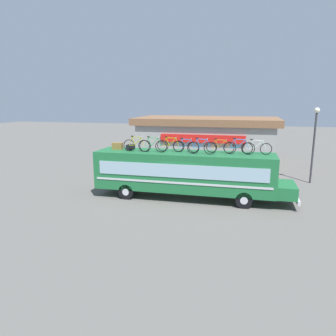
# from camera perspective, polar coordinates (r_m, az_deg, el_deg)

# --- Properties ---
(ground_plane) EXTENTS (120.00, 120.00, 0.00)m
(ground_plane) POSITION_cam_1_polar(r_m,az_deg,el_deg) (20.00, 2.78, -5.41)
(ground_plane) COLOR #605E59
(bus) EXTENTS (12.23, 2.52, 2.91)m
(bus) POSITION_cam_1_polar(r_m,az_deg,el_deg) (19.52, 3.34, -0.68)
(bus) COLOR #1E6B38
(bus) RESTS_ON ground
(luggage_bag_1) EXTENTS (0.67, 0.35, 0.43)m
(luggage_bag_1) POSITION_cam_1_polar(r_m,az_deg,el_deg) (20.75, -9.13, 3.96)
(luggage_bag_1) COLOR olive
(luggage_bag_1) RESTS_ON bus
(luggage_bag_2) EXTENTS (0.44, 0.54, 0.32)m
(luggage_bag_2) POSITION_cam_1_polar(r_m,az_deg,el_deg) (20.55, -6.82, 3.79)
(luggage_bag_2) COLOR black
(luggage_bag_2) RESTS_ON bus
(rooftop_bicycle_1) EXTENTS (1.71, 0.44, 0.98)m
(rooftop_bicycle_1) POSITION_cam_1_polar(r_m,az_deg,el_deg) (19.67, -5.73, 4.16)
(rooftop_bicycle_1) COLOR black
(rooftop_bicycle_1) RESTS_ON bus
(rooftop_bicycle_2) EXTENTS (1.75, 0.44, 0.97)m
(rooftop_bicycle_2) POSITION_cam_1_polar(r_m,az_deg,el_deg) (19.35, -2.75, 4.07)
(rooftop_bicycle_2) COLOR black
(rooftop_bicycle_2) RESTS_ON bus
(rooftop_bicycle_3) EXTENTS (1.73, 0.44, 0.94)m
(rooftop_bicycle_3) POSITION_cam_1_polar(r_m,az_deg,el_deg) (19.49, 0.48, 4.11)
(rooftop_bicycle_3) COLOR black
(rooftop_bicycle_3) RESTS_ON bus
(rooftop_bicycle_4) EXTENTS (1.63, 0.44, 0.88)m
(rooftop_bicycle_4) POSITION_cam_1_polar(r_m,az_deg,el_deg) (19.34, 3.24, 3.96)
(rooftop_bicycle_4) COLOR black
(rooftop_bicycle_4) RESTS_ON bus
(rooftop_bicycle_5) EXTENTS (1.74, 0.44, 0.97)m
(rooftop_bicycle_5) POSITION_cam_1_polar(r_m,az_deg,el_deg) (18.72, 6.09, 3.74)
(rooftop_bicycle_5) COLOR black
(rooftop_bicycle_5) RESTS_ON bus
(rooftop_bicycle_6) EXTENTS (1.69, 0.44, 0.87)m
(rooftop_bicycle_6) POSITION_cam_1_polar(r_m,az_deg,el_deg) (19.28, 9.42, 3.78)
(rooftop_bicycle_6) COLOR black
(rooftop_bicycle_6) RESTS_ON bus
(rooftop_bicycle_7) EXTENTS (1.80, 0.44, 0.97)m
(rooftop_bicycle_7) POSITION_cam_1_polar(r_m,az_deg,el_deg) (18.98, 12.75, 3.63)
(rooftop_bicycle_7) COLOR black
(rooftop_bicycle_7) RESTS_ON bus
(rooftop_bicycle_8) EXTENTS (1.77, 0.44, 0.91)m
(rooftop_bicycle_8) POSITION_cam_1_polar(r_m,az_deg,el_deg) (19.26, 15.72, 3.52)
(rooftop_bicycle_8) COLOR black
(rooftop_bicycle_8) RESTS_ON bus
(roadside_building) EXTENTS (13.63, 6.96, 4.38)m
(roadside_building) POSITION_cam_1_polar(r_m,az_deg,el_deg) (31.51, 6.99, 5.16)
(roadside_building) COLOR #9E9E99
(roadside_building) RESTS_ON ground
(street_lamp) EXTENTS (0.39, 0.39, 5.53)m
(street_lamp) POSITION_cam_1_polar(r_m,az_deg,el_deg) (25.16, 25.03, 5.50)
(street_lamp) COLOR #38383D
(street_lamp) RESTS_ON ground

